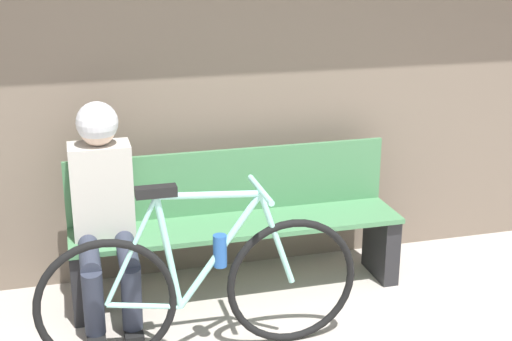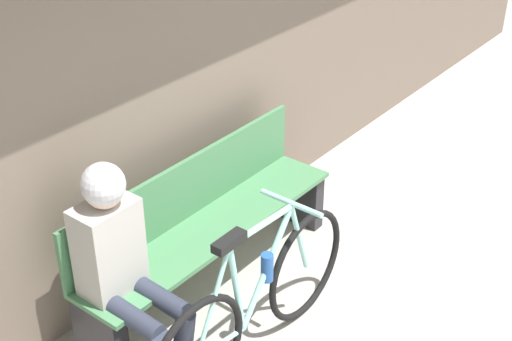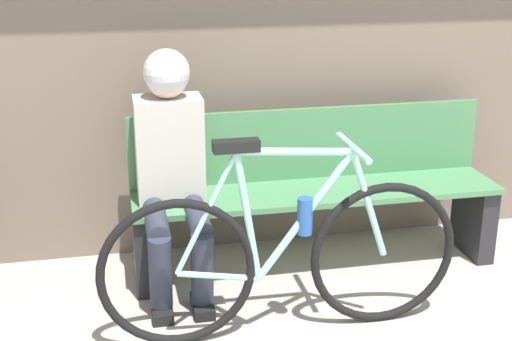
# 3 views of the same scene
# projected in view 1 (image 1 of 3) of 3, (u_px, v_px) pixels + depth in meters

# --- Properties ---
(storefront_wall) EXTENTS (12.00, 0.56, 3.20)m
(storefront_wall) POSITION_uv_depth(u_px,v_px,m) (205.00, 11.00, 4.26)
(storefront_wall) COLOR #756656
(storefront_wall) RESTS_ON ground_plane
(park_bench_near) EXTENTS (1.98, 0.42, 0.86)m
(park_bench_near) POSITION_uv_depth(u_px,v_px,m) (236.00, 225.00, 4.32)
(park_bench_near) COLOR #477F51
(park_bench_near) RESTS_ON ground_plane
(bicycle) EXTENTS (1.67, 0.40, 0.95)m
(bicycle) POSITION_uv_depth(u_px,v_px,m) (202.00, 286.00, 3.63)
(bicycle) COLOR black
(bicycle) RESTS_ON ground_plane
(person_seated) EXTENTS (0.34, 0.61, 1.24)m
(person_seated) POSITION_uv_depth(u_px,v_px,m) (103.00, 198.00, 3.93)
(person_seated) COLOR #2D3342
(person_seated) RESTS_ON ground_plane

